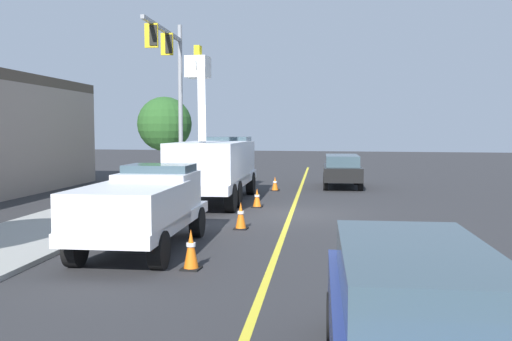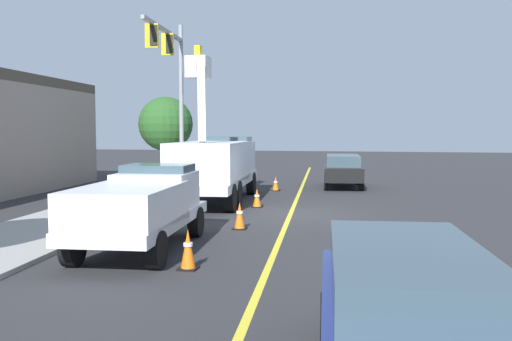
% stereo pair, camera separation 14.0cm
% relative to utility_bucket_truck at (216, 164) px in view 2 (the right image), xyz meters
% --- Properties ---
extents(ground, '(120.00, 120.00, 0.00)m').
position_rel_utility_bucket_truck_xyz_m(ground, '(-2.77, -3.62, -1.60)').
color(ground, '#2D2D30').
extents(sidewalk_far_side, '(60.07, 9.31, 0.12)m').
position_rel_utility_bucket_truck_xyz_m(sidewalk_far_side, '(-3.44, 3.35, -1.54)').
color(sidewalk_far_side, '#9E9E99').
rests_on(sidewalk_far_side, ground).
extents(lane_centre_stripe, '(49.79, 4.93, 0.01)m').
position_rel_utility_bucket_truck_xyz_m(lane_centre_stripe, '(-2.77, -3.62, -1.60)').
color(lane_centre_stripe, yellow).
rests_on(lane_centre_stripe, ground).
extents(utility_bucket_truck, '(8.40, 3.27, 6.55)m').
position_rel_utility_bucket_truck_xyz_m(utility_bucket_truck, '(0.00, 0.00, 0.00)').
color(utility_bucket_truck, white).
rests_on(utility_bucket_truck, ground).
extents(service_pickup_truck, '(5.77, 2.62, 2.06)m').
position_rel_utility_bucket_truck_xyz_m(service_pickup_truck, '(-9.52, -0.93, -0.48)').
color(service_pickup_truck, white).
rests_on(service_pickup_truck, ground).
extents(passing_minivan, '(4.96, 2.35, 1.69)m').
position_rel_utility_bucket_truck_xyz_m(passing_minivan, '(7.05, -4.83, -0.63)').
color(passing_minivan, black).
rests_on(passing_minivan, ground).
extents(trailing_sedan, '(4.96, 2.35, 1.69)m').
position_rel_utility_bucket_truck_xyz_m(trailing_sedan, '(-15.97, -7.04, -0.63)').
color(trailing_sedan, navy).
rests_on(trailing_sedan, ground).
extents(traffic_cone_leading, '(0.40, 0.40, 0.88)m').
position_rel_utility_bucket_truck_xyz_m(traffic_cone_leading, '(-11.10, -2.72, -1.17)').
color(traffic_cone_leading, black).
rests_on(traffic_cone_leading, ground).
extents(traffic_cone_mid_front, '(0.40, 0.40, 0.83)m').
position_rel_utility_bucket_truck_xyz_m(traffic_cone_mid_front, '(-6.14, -2.60, -1.19)').
color(traffic_cone_mid_front, black).
rests_on(traffic_cone_mid_front, ground).
extents(traffic_cone_mid_rear, '(0.40, 0.40, 0.73)m').
position_rel_utility_bucket_truck_xyz_m(traffic_cone_mid_rear, '(-1.37, -2.08, -1.24)').
color(traffic_cone_mid_rear, black).
rests_on(traffic_cone_mid_rear, ground).
extents(traffic_cone_trailing, '(0.40, 0.40, 0.70)m').
position_rel_utility_bucket_truck_xyz_m(traffic_cone_trailing, '(4.59, -1.71, -1.26)').
color(traffic_cone_trailing, black).
rests_on(traffic_cone_trailing, ground).
extents(traffic_signal_mast, '(5.94, 0.84, 8.22)m').
position_rel_utility_bucket_truck_xyz_m(traffic_signal_mast, '(2.70, 2.92, 4.01)').
color(traffic_signal_mast, gray).
rests_on(traffic_signal_mast, ground).
extents(street_tree_right, '(2.99, 2.99, 4.83)m').
position_rel_utility_bucket_truck_xyz_m(street_tree_right, '(6.56, 4.84, 1.72)').
color(street_tree_right, brown).
rests_on(street_tree_right, ground).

